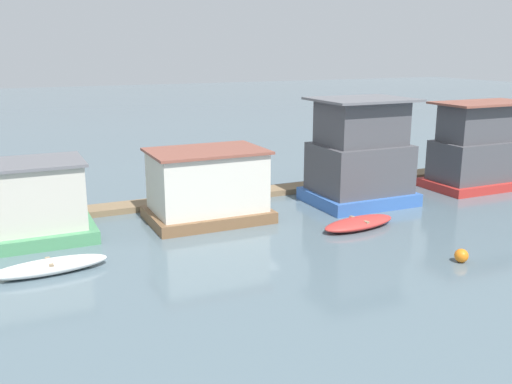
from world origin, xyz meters
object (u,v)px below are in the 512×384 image
houseboat_green (19,204)px  houseboat_brown (207,186)px  houseboat_red (480,149)px  buoy_orange (461,256)px  dinghy_red (359,223)px  houseboat_blue (360,157)px  dinghy_white (50,267)px

houseboat_green → houseboat_brown: 8.10m
houseboat_green → houseboat_red: bearing=-1.9°
buoy_orange → houseboat_red: bearing=42.4°
dinghy_red → houseboat_blue: bearing=56.2°
dinghy_white → buoy_orange: bearing=-20.4°
houseboat_red → dinghy_white: 24.16m
houseboat_blue → dinghy_red: 4.94m
houseboat_red → buoy_orange: 13.14m
dinghy_red → buoy_orange: (1.10, -5.11, 0.03)m
houseboat_blue → houseboat_green: bearing=177.2°
houseboat_blue → dinghy_red: size_ratio=1.35×
dinghy_white → dinghy_red: 13.12m
houseboat_red → houseboat_brown: bearing=178.7°
houseboat_green → dinghy_white: houseboat_green is taller
houseboat_brown → dinghy_red: (5.73, -4.03, -1.38)m
houseboat_brown → houseboat_blue: (8.19, -0.36, 0.82)m
houseboat_brown → dinghy_red: size_ratio=1.37×
buoy_orange → houseboat_brown: bearing=126.8°
dinghy_white → buoy_orange: 15.17m
houseboat_red → dinghy_white: size_ratio=1.45×
houseboat_green → dinghy_red: bearing=-17.9°
houseboat_green → dinghy_white: 4.54m
houseboat_green → buoy_orange: houseboat_green is taller
houseboat_brown → dinghy_red: houseboat_brown is taller
houseboat_red → buoy_orange: houseboat_red is taller
houseboat_brown → dinghy_red: 7.14m
buoy_orange → dinghy_white: bearing=159.6°
houseboat_green → houseboat_blue: bearing=-2.8°
houseboat_brown → dinghy_white: houseboat_brown is taller
houseboat_blue → houseboat_red: (8.25, -0.03, -0.23)m
houseboat_red → buoy_orange: size_ratio=11.55×
houseboat_blue → dinghy_white: 16.11m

